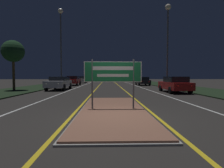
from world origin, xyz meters
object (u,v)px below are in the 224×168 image
Objects in this scene: highway_sign at (113,74)px; car_receding_1 at (143,81)px; car_approaching_1 at (73,80)px; car_approaching_0 at (59,83)px; streetlight_right_near at (168,30)px; car_approaching_2 at (82,79)px; streetlight_left_near at (61,33)px; car_receding_0 at (175,84)px.

highway_sign is 0.52× the size of car_receding_1.
car_approaching_1 is at bearing 179.01° from car_receding_1.
car_approaching_0 is at bearing 115.04° from highway_sign.
car_approaching_0 is (-11.76, 0.34, -5.66)m from streetlight_right_near.
car_approaching_2 reaches higher than car_approaching_0.
streetlight_left_near is 7.61m from car_approaching_0.
highway_sign reaches higher than car_approaching_1.
highway_sign is at bearing -125.25° from car_receding_0.
streetlight_left_near is 2.50× the size of car_approaching_2.
car_approaching_2 is at bearing 121.35° from streetlight_right_near.
car_receding_0 is 12.70m from car_receding_1.
streetlight_right_near is 2.24× the size of car_approaching_2.
highway_sign is 0.26× the size of streetlight_right_near.
streetlight_left_near is (-6.32, 15.82, 5.58)m from highway_sign.
car_receding_0 is at bearing -62.89° from car_approaching_2.
streetlight_right_near reaches higher than highway_sign.
car_receding_0 is 17.43m from car_approaching_1.
car_receding_0 is 25.87m from car_approaching_2.
car_receding_0 is (-0.36, -3.09, -5.68)m from streetlight_right_near.
car_approaching_0 is at bearing -87.96° from car_approaching_1.
car_receding_0 is at bearing -31.46° from streetlight_left_near.
streetlight_left_near is 15.69m from car_receding_0.
streetlight_left_near reaches higher than car_approaching_0.
streetlight_left_near is 1.12× the size of streetlight_right_near.
highway_sign is at bearing -79.37° from car_approaching_2.
car_receding_1 is 15.40m from car_approaching_2.
car_approaching_2 is (-0.39, 19.60, 0.01)m from car_approaching_0.
car_approaching_2 is at bearing 100.63° from highway_sign.
highway_sign is at bearing -104.72° from car_receding_1.
streetlight_left_near is at bearing -95.11° from car_approaching_1.
car_approaching_0 is (-11.03, -9.26, 0.05)m from car_receding_1.
car_approaching_1 is (-11.36, 0.20, 0.09)m from car_receding_1.
car_receding_0 is 0.90× the size of car_approaching_1.
streetlight_right_near is at bearing -39.01° from car_approaching_1.
car_approaching_1 is at bearing 105.37° from highway_sign.
streetlight_right_near is at bearing -85.65° from car_receding_1.
streetlight_left_near is at bearing -91.59° from car_approaching_2.
streetlight_left_near is 16.82m from car_approaching_2.
car_approaching_2 is (-0.05, 10.14, -0.03)m from car_approaching_1.
streetlight_left_near is 2.18× the size of car_receding_1.
car_approaching_1 is (0.48, 5.41, -6.36)m from streetlight_left_near.
car_receding_1 is at bearing 91.68° from car_receding_0.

